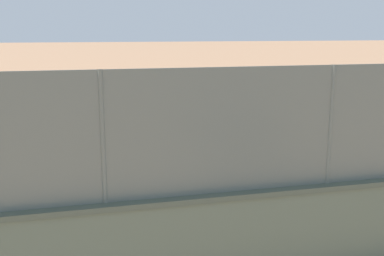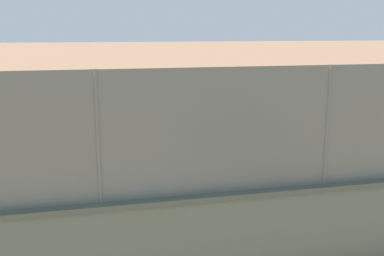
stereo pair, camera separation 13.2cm
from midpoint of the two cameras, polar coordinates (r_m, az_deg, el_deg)
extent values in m
plane|color=tan|center=(19.06, 0.30, 1.10)|extent=(260.00, 260.00, 0.00)
cylinder|color=slate|center=(7.04, 16.80, 0.28)|extent=(0.07, 0.07, 1.77)
cylinder|color=slate|center=(6.09, -10.92, -1.18)|extent=(0.07, 0.07, 1.77)
cylinder|color=black|center=(18.23, 0.67, 1.80)|extent=(0.19, 0.19, 0.75)
cylinder|color=black|center=(18.03, 0.66, 1.69)|extent=(0.19, 0.19, 0.75)
cylinder|color=#D14C42|center=(18.02, 0.67, 3.78)|extent=(0.42, 0.42, 0.55)
cylinder|color=tan|center=(18.29, 0.53, 4.25)|extent=(0.53, 0.23, 0.16)
cylinder|color=tan|center=(17.73, -0.32, 4.01)|extent=(0.53, 0.23, 0.16)
sphere|color=tan|center=(17.97, 0.67, 4.99)|extent=(0.21, 0.21, 0.21)
cylinder|color=white|center=(17.96, 0.67, 5.28)|extent=(0.28, 0.28, 0.05)
cylinder|color=black|center=(17.74, -0.91, 4.01)|extent=(0.30, 0.12, 0.04)
ellipsoid|color=#333338|center=(17.75, -1.62, 4.01)|extent=(0.30, 0.11, 0.24)
cylinder|color=navy|center=(12.04, -9.18, -3.69)|extent=(0.18, 0.18, 0.75)
cylinder|color=navy|center=(12.06, -10.13, -3.70)|extent=(0.18, 0.18, 0.75)
cylinder|color=#3372B2|center=(11.89, -9.76, -0.68)|extent=(0.40, 0.40, 0.55)
cylinder|color=#936B4C|center=(11.89, -8.38, -0.09)|extent=(0.19, 0.53, 0.16)
cylinder|color=#936B4C|center=(12.20, -10.95, 0.13)|extent=(0.19, 0.53, 0.16)
sphere|color=#936B4C|center=(11.82, -9.83, 1.13)|extent=(0.21, 0.21, 0.21)
cylinder|color=red|center=(11.80, -9.84, 1.56)|extent=(0.26, 0.26, 0.05)
cylinder|color=navy|center=(14.75, -14.20, -1.01)|extent=(0.16, 0.16, 0.75)
cylinder|color=navy|center=(14.74, -13.43, -0.98)|extent=(0.16, 0.16, 0.75)
cylinder|color=#429951|center=(14.61, -13.94, 1.50)|extent=(0.36, 0.36, 0.55)
cylinder|color=#936B4C|center=(14.56, -15.10, 1.84)|extent=(0.12, 0.53, 0.16)
cylinder|color=#936B4C|center=(14.29, -12.86, 1.77)|extent=(0.12, 0.53, 0.16)
sphere|color=#936B4C|center=(14.55, -14.02, 2.98)|extent=(0.21, 0.21, 0.21)
cylinder|color=white|center=(14.54, -14.03, 3.33)|extent=(0.23, 0.23, 0.05)
sphere|color=white|center=(17.43, 6.47, 0.16)|extent=(0.10, 0.10, 0.10)
camera|label=1|loc=(0.07, -89.67, 0.07)|focal=43.24mm
camera|label=2|loc=(0.07, 90.33, -0.07)|focal=43.24mm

